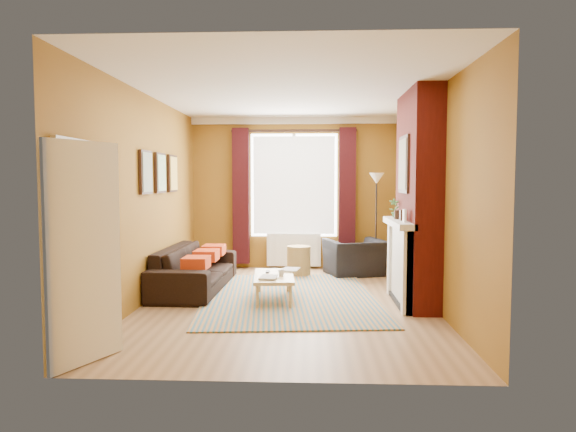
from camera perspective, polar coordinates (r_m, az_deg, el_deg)
The scene contains 12 objects.
ground at distance 7.02m, azimuth -0.09°, elevation -9.55°, with size 5.50×5.50×0.00m, color olive.
room_walls at distance 7.11m, azimuth 5.06°, elevation 1.85°, with size 3.82×5.54×2.83m.
striped_rug at distance 7.29m, azimuth 0.17°, elevation -8.97°, with size 2.66×3.49×0.02m.
sofa at distance 7.87m, azimuth -10.27°, elevation -5.72°, with size 2.22×0.87×0.65m, color black.
armchair at distance 9.00m, azimuth 7.46°, elevation -4.57°, with size 0.95×0.83×0.62m, color black.
coffee_table at distance 7.06m, azimuth -1.59°, elevation -6.86°, with size 0.61×1.10×0.35m.
wicker_stool at distance 8.89m, azimuth 1.20°, elevation -5.00°, with size 0.43×0.43×0.51m.
floor_lamp at distance 9.12m, azimuth 9.80°, elevation 2.39°, with size 0.32×0.32×1.77m.
book_a at distance 6.82m, azimuth -3.10°, elevation -6.80°, with size 0.23×0.30×0.03m, color #999999.
book_b at distance 7.41m, azimuth -0.60°, elevation -5.94°, with size 0.23×0.32×0.02m, color #999999.
mug at distance 6.96m, azimuth -0.74°, elevation -6.35°, with size 0.09×0.09×0.08m, color #999999.
tv_remote at distance 7.24m, azimuth -2.29°, elevation -6.20°, with size 0.05×0.15×0.02m.
Camera 1 is at (0.32, -6.82, 1.64)m, focal length 32.00 mm.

